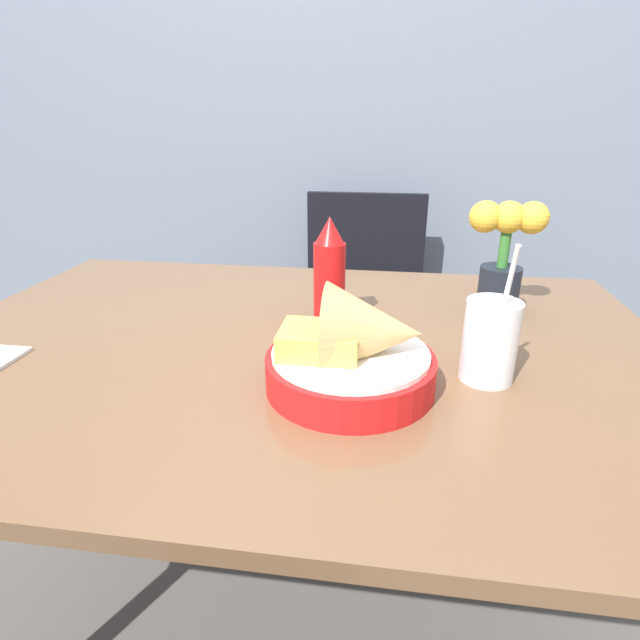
{
  "coord_description": "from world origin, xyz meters",
  "views": [
    {
      "loc": [
        0.16,
        -0.77,
        1.09
      ],
      "look_at": [
        0.06,
        -0.04,
        0.79
      ],
      "focal_mm": 28.0,
      "sensor_mm": 36.0,
      "label": 1
    }
  ],
  "objects_px": {
    "chair_far_window": "(362,301)",
    "food_basket": "(357,353)",
    "flower_vase": "(504,252)",
    "ketchup_bottle": "(329,273)",
    "drink_cup": "(490,343)"
  },
  "relations": [
    {
      "from": "food_basket",
      "to": "drink_cup",
      "type": "relative_size",
      "value": 1.15
    },
    {
      "from": "ketchup_bottle",
      "to": "flower_vase",
      "type": "xyz_separation_m",
      "value": [
        0.32,
        0.1,
        0.03
      ]
    },
    {
      "from": "chair_far_window",
      "to": "food_basket",
      "type": "xyz_separation_m",
      "value": [
        0.05,
        -0.97,
        0.27
      ]
    },
    {
      "from": "food_basket",
      "to": "drink_cup",
      "type": "xyz_separation_m",
      "value": [
        0.19,
        0.05,
        0.0
      ]
    },
    {
      "from": "ketchup_bottle",
      "to": "chair_far_window",
      "type": "bearing_deg",
      "value": 88.31
    },
    {
      "from": "food_basket",
      "to": "flower_vase",
      "type": "xyz_separation_m",
      "value": [
        0.25,
        0.34,
        0.07
      ]
    },
    {
      "from": "flower_vase",
      "to": "drink_cup",
      "type": "bearing_deg",
      "value": -102.75
    },
    {
      "from": "food_basket",
      "to": "drink_cup",
      "type": "height_order",
      "value": "drink_cup"
    },
    {
      "from": "flower_vase",
      "to": "ketchup_bottle",
      "type": "bearing_deg",
      "value": -162.86
    },
    {
      "from": "drink_cup",
      "to": "flower_vase",
      "type": "xyz_separation_m",
      "value": [
        0.06,
        0.28,
        0.06
      ]
    },
    {
      "from": "chair_far_window",
      "to": "ketchup_bottle",
      "type": "distance_m",
      "value": 0.8
    },
    {
      "from": "food_basket",
      "to": "ketchup_bottle",
      "type": "height_order",
      "value": "ketchup_bottle"
    },
    {
      "from": "chair_far_window",
      "to": "flower_vase",
      "type": "distance_m",
      "value": 0.78
    },
    {
      "from": "chair_far_window",
      "to": "food_basket",
      "type": "bearing_deg",
      "value": -87.21
    },
    {
      "from": "ketchup_bottle",
      "to": "drink_cup",
      "type": "xyz_separation_m",
      "value": [
        0.26,
        -0.18,
        -0.04
      ]
    }
  ]
}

